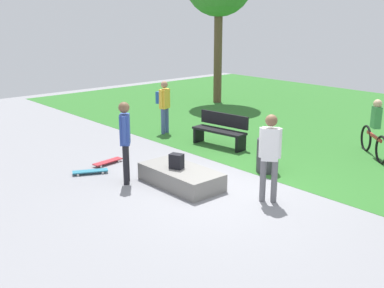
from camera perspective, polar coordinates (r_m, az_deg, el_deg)
name	(u,v)px	position (r m, az deg, el deg)	size (l,w,h in m)	color
ground_plane	(228,190)	(9.86, 4.45, -5.59)	(28.00, 28.00, 0.00)	gray
concrete_ledge	(181,177)	(10.03, -1.37, -4.03)	(1.88, 0.93, 0.38)	gray
backpack_on_ledge	(176,161)	(9.93, -1.91, -2.11)	(0.28, 0.20, 0.32)	black
skater_performing_trick	(125,136)	(10.02, -8.19, 0.99)	(0.37, 0.36, 1.79)	black
skater_watching	(270,151)	(9.04, 9.51, -0.88)	(0.38, 0.35, 1.75)	slate
skateboard_by_ledge	(90,171)	(11.01, -12.34, -3.27)	(0.53, 0.81, 0.08)	teal
skateboard_spare	(108,162)	(11.62, -10.26, -2.13)	(0.31, 0.82, 0.08)	#A5262D
park_bench_by_oak	(221,129)	(12.90, 3.53, 1.82)	(1.65, 0.67, 0.91)	black
trash_bin	(267,155)	(10.94, 9.17, -1.39)	(0.49, 0.49, 0.79)	#333338
pedestrian_with_backpack	(164,102)	(14.21, -3.46, 5.10)	(0.42, 0.41, 1.61)	#3F5184
cyclist_on_bicycle	(375,132)	(12.80, 21.43, 1.32)	(1.38, 1.27, 1.52)	black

